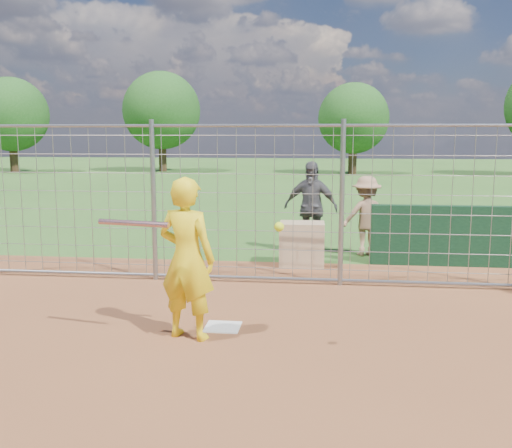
# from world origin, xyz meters

# --- Properties ---
(ground) EXTENTS (100.00, 100.00, 0.00)m
(ground) POSITION_xyz_m (0.00, 0.00, 0.00)
(ground) COLOR #2D591E
(ground) RESTS_ON ground
(home_plate) EXTENTS (0.43, 0.43, 0.02)m
(home_plate) POSITION_xyz_m (0.00, -0.20, 0.01)
(home_plate) COLOR silver
(home_plate) RESTS_ON ground
(dugout_wall) EXTENTS (2.60, 0.20, 1.10)m
(dugout_wall) POSITION_xyz_m (3.40, 3.60, 0.55)
(dugout_wall) COLOR #11381E
(dugout_wall) RESTS_ON ground
(batter) EXTENTS (0.79, 0.62, 1.90)m
(batter) POSITION_xyz_m (-0.34, -0.58, 0.95)
(batter) COLOR yellow
(batter) RESTS_ON ground
(bystander_b) EXTENTS (1.16, 0.69, 1.85)m
(bystander_b) POSITION_xyz_m (0.97, 4.44, 0.92)
(bystander_b) COLOR #504E53
(bystander_b) RESTS_ON ground
(bystander_c) EXTENTS (1.13, 0.82, 1.57)m
(bystander_c) POSITION_xyz_m (2.06, 4.35, 0.78)
(bystander_c) COLOR #9A7154
(bystander_c) RESTS_ON ground
(equipment_bin) EXTENTS (0.81, 0.57, 0.80)m
(equipment_bin) POSITION_xyz_m (0.85, 3.28, 0.40)
(equipment_bin) COLOR tan
(equipment_bin) RESTS_ON ground
(equipment_in_play) EXTENTS (2.10, 0.26, 0.10)m
(equipment_in_play) POSITION_xyz_m (-0.48, -0.87, 1.40)
(equipment_in_play) COLOR silver
(equipment_in_play) RESTS_ON ground
(backstop_fence) EXTENTS (9.08, 0.08, 2.60)m
(backstop_fence) POSITION_xyz_m (0.00, 2.00, 1.26)
(backstop_fence) COLOR gray
(backstop_fence) RESTS_ON ground
(tree_line) EXTENTS (44.66, 6.72, 6.48)m
(tree_line) POSITION_xyz_m (3.13, 28.13, 3.71)
(tree_line) COLOR #3F2B19
(tree_line) RESTS_ON ground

